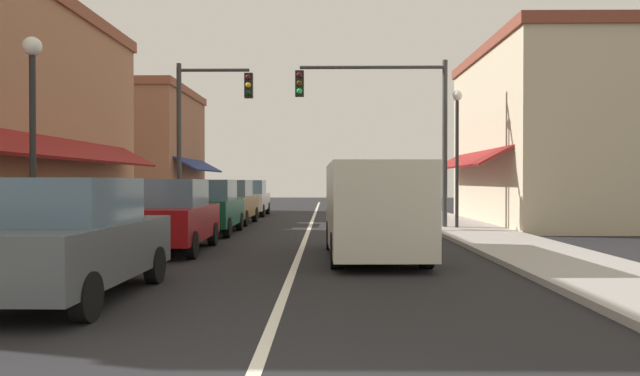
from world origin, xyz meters
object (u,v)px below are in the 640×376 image
(parked_car_second_left, at_px, (171,216))
(traffic_signal_left_corner, at_px, (202,121))
(parked_car_third_left, at_px, (210,207))
(street_lamp_left_near, at_px, (33,112))
(parked_car_nearest_left, at_px, (71,239))
(traffic_signal_mast_arm, at_px, (394,114))
(parked_car_distant_left, at_px, (249,198))
(van_in_lane, at_px, (373,207))
(street_lamp_right_mid, at_px, (457,137))
(parked_car_far_left, at_px, (230,202))

(parked_car_second_left, relative_size, traffic_signal_left_corner, 0.68)
(parked_car_third_left, bearing_deg, street_lamp_left_near, -103.50)
(parked_car_nearest_left, bearing_deg, street_lamp_left_near, 126.27)
(parked_car_second_left, distance_m, traffic_signal_mast_arm, 9.46)
(parked_car_third_left, bearing_deg, traffic_signal_mast_arm, 14.05)
(traffic_signal_left_corner, bearing_deg, traffic_signal_mast_arm, -6.32)
(parked_car_nearest_left, height_order, street_lamp_left_near, street_lamp_left_near)
(parked_car_third_left, bearing_deg, parked_car_nearest_left, -89.91)
(parked_car_distant_left, height_order, traffic_signal_left_corner, traffic_signal_left_corner)
(parked_car_distant_left, xyz_separation_m, traffic_signal_mast_arm, (6.25, -8.48, 3.22))
(traffic_signal_mast_arm, bearing_deg, traffic_signal_left_corner, 173.68)
(parked_car_second_left, bearing_deg, van_in_lane, -14.08)
(parked_car_third_left, height_order, street_lamp_right_mid, street_lamp_right_mid)
(street_lamp_left_near, bearing_deg, parked_car_nearest_left, -54.56)
(parked_car_second_left, distance_m, traffic_signal_left_corner, 7.85)
(parked_car_nearest_left, relative_size, parked_car_distant_left, 1.00)
(parked_car_second_left, xyz_separation_m, traffic_signal_mast_arm, (6.16, 6.42, 3.22))
(parked_car_second_left, height_order, van_in_lane, van_in_lane)
(parked_car_distant_left, height_order, street_lamp_right_mid, street_lamp_right_mid)
(parked_car_second_left, xyz_separation_m, parked_car_far_left, (-0.08, 9.26, 0.00))
(parked_car_nearest_left, bearing_deg, traffic_signal_mast_arm, 64.41)
(parked_car_third_left, distance_m, traffic_signal_mast_arm, 7.15)
(parked_car_second_left, relative_size, parked_car_far_left, 1.00)
(parked_car_far_left, height_order, traffic_signal_left_corner, traffic_signal_left_corner)
(parked_car_distant_left, distance_m, street_lamp_right_mid, 12.39)
(parked_car_second_left, bearing_deg, street_lamp_left_near, -122.07)
(traffic_signal_mast_arm, bearing_deg, parked_car_third_left, -165.35)
(parked_car_nearest_left, distance_m, traffic_signal_left_corner, 13.34)
(parked_car_far_left, relative_size, van_in_lane, 0.79)
(parked_car_second_left, relative_size, traffic_signal_mast_arm, 0.69)
(parked_car_nearest_left, relative_size, street_lamp_left_near, 0.92)
(parked_car_third_left, bearing_deg, street_lamp_right_mid, 8.30)
(street_lamp_left_near, bearing_deg, van_in_lane, 16.44)
(van_in_lane, height_order, street_lamp_left_near, street_lamp_left_near)
(parked_car_second_left, distance_m, van_in_lane, 4.98)
(parked_car_nearest_left, xyz_separation_m, street_lamp_right_mid, (8.21, 11.88, 2.39))
(traffic_signal_left_corner, xyz_separation_m, street_lamp_right_mid, (9.08, -1.08, -0.68))
(traffic_signal_mast_arm, relative_size, street_lamp_right_mid, 1.23)
(van_in_lane, bearing_deg, street_lamp_left_near, -165.11)
(parked_car_second_left, relative_size, parked_car_third_left, 1.01)
(parked_car_nearest_left, distance_m, parked_car_distant_left, 20.67)
(traffic_signal_left_corner, distance_m, street_lamp_right_mid, 9.17)
(parked_car_nearest_left, xyz_separation_m, parked_car_second_left, (-0.11, 5.77, 0.00))
(traffic_signal_mast_arm, relative_size, street_lamp_left_near, 1.34)
(van_in_lane, relative_size, street_lamp_right_mid, 1.08)
(parked_car_distant_left, relative_size, traffic_signal_left_corner, 0.68)
(van_in_lane, relative_size, traffic_signal_left_corner, 0.86)
(traffic_signal_left_corner, bearing_deg, parked_car_nearest_left, -86.14)
(parked_car_third_left, bearing_deg, parked_car_far_left, 90.14)
(parked_car_nearest_left, bearing_deg, traffic_signal_left_corner, 94.69)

